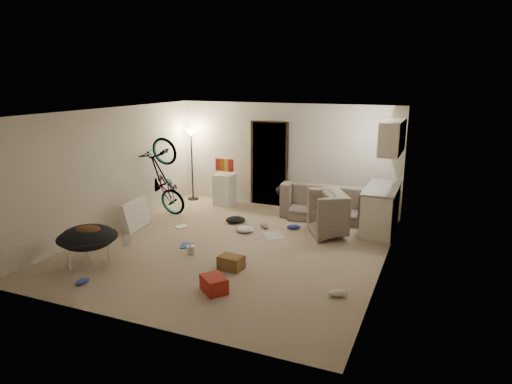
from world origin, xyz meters
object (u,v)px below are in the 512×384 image
at_px(sofa, 327,205).
at_px(drink_case_b, 214,284).
at_px(bicycle, 164,195).
at_px(drink_case_a, 231,262).
at_px(floor_lamp, 191,150).
at_px(armchair, 343,219).
at_px(mini_fridge, 224,189).
at_px(juicer, 191,249).
at_px(saucer_chair, 88,243).
at_px(tv_box, 136,215).
at_px(kitchen_counter, 381,210).

xyz_separation_m(sofa, drink_case_b, (-0.63, -4.26, -0.17)).
bearing_deg(drink_case_b, bicycle, 172.60).
xyz_separation_m(sofa, drink_case_a, (-0.76, -3.42, -0.18)).
xyz_separation_m(floor_lamp, armchair, (4.18, -1.18, -0.98)).
height_order(floor_lamp, drink_case_b, floor_lamp).
bearing_deg(mini_fridge, juicer, -74.50).
distance_m(saucer_chair, tv_box, 1.98).
distance_m(armchair, drink_case_a, 2.78).
bearing_deg(sofa, bicycle, 17.43).
relative_size(floor_lamp, mini_fridge, 2.36).
relative_size(armchair, tv_box, 1.09).
xyz_separation_m(armchair, drink_case_a, (-1.34, -2.43, -0.21)).
height_order(armchair, drink_case_a, armchair).
xyz_separation_m(drink_case_a, juicer, (-0.95, 0.31, -0.02)).
relative_size(sofa, tv_box, 2.19).
distance_m(kitchen_counter, sofa, 1.31).
distance_m(saucer_chair, drink_case_b, 2.40).
xyz_separation_m(floor_lamp, saucer_chair, (0.59, -4.42, -0.89)).
relative_size(armchair, drink_case_b, 2.43).
bearing_deg(saucer_chair, juicer, 40.77).
relative_size(floor_lamp, armchair, 1.82).
xyz_separation_m(tv_box, juicer, (1.79, -0.80, -0.21)).
bearing_deg(saucer_chair, sofa, 54.49).
xyz_separation_m(tv_box, drink_case_a, (2.74, -1.11, -0.19)).
bearing_deg(floor_lamp, saucer_chair, -82.38).
bearing_deg(mini_fridge, bicycle, -123.16).
distance_m(bicycle, tv_box, 1.06).
height_order(kitchen_counter, sofa, kitchen_counter).
distance_m(floor_lamp, drink_case_a, 4.75).
height_order(kitchen_counter, mini_fridge, kitchen_counter).
distance_m(kitchen_counter, bicycle, 4.80).
bearing_deg(kitchen_counter, armchair, -140.53).
bearing_deg(drink_case_a, bicycle, 147.96).
height_order(floor_lamp, juicer, floor_lamp).
distance_m(armchair, mini_fridge, 3.39).
bearing_deg(sofa, tv_box, 31.03).
height_order(bicycle, drink_case_a, bicycle).
height_order(armchair, saucer_chair, saucer_chair).
bearing_deg(kitchen_counter, drink_case_a, -123.80).
height_order(bicycle, juicer, bicycle).
bearing_deg(tv_box, armchair, 9.93).
height_order(kitchen_counter, tv_box, kitchen_counter).
bearing_deg(floor_lamp, tv_box, -87.71).
relative_size(sofa, drink_case_a, 5.07).
distance_m(sofa, mini_fridge, 2.64).
bearing_deg(bicycle, floor_lamp, 7.25).
bearing_deg(floor_lamp, drink_case_a, -51.84).
relative_size(mini_fridge, drink_case_b, 1.87).
xyz_separation_m(floor_lamp, tv_box, (0.10, -2.50, -1.00)).
height_order(mini_fridge, saucer_chair, mini_fridge).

